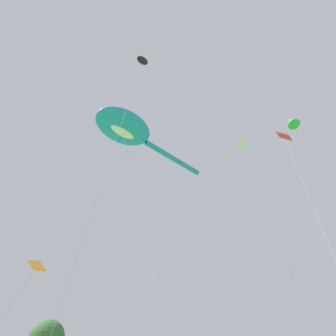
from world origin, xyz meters
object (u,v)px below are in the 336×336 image
object	(u,v)px
small_kite_streamer_purple	(244,152)
big_show_kite	(126,130)
small_kite_box_yellow	(34,270)
small_kite_delta_white	(292,123)
small_kite_stunt_black	(141,64)
small_kite_tiny_distant	(287,143)

from	to	relation	value
small_kite_streamer_purple	big_show_kite	bearing A→B (deg)	177.80
small_kite_box_yellow	small_kite_delta_white	distance (m)	18.23
big_show_kite	small_kite_stunt_black	bearing A→B (deg)	67.37
big_show_kite	small_kite_box_yellow	size ratio (longest dim) A/B	2.52
big_show_kite	small_kite_delta_white	size ratio (longest dim) A/B	1.19
small_kite_tiny_distant	small_kite_streamer_purple	xyz separation A→B (m)	(-0.12, 4.77, 3.28)
small_kite_tiny_distant	small_kite_stunt_black	distance (m)	12.72
small_kite_tiny_distant	small_kite_stunt_black	bearing A→B (deg)	-140.59
small_kite_stunt_black	small_kite_tiny_distant	bearing A→B (deg)	-23.64
small_kite_tiny_distant	small_kite_stunt_black	xyz separation A→B (m)	(-10.76, 0.76, 6.74)
small_kite_box_yellow	small_kite_stunt_black	bearing A→B (deg)	-23.48
small_kite_streamer_purple	small_kite_delta_white	bearing A→B (deg)	-96.43
small_kite_tiny_distant	small_kite_stunt_black	world-z (taller)	small_kite_stunt_black
big_show_kite	small_kite_box_yellow	bearing A→B (deg)	-42.06
small_kite_box_yellow	small_kite_streamer_purple	distance (m)	18.79
small_kite_box_yellow	small_kite_streamer_purple	world-z (taller)	small_kite_streamer_purple
small_kite_tiny_distant	small_kite_streamer_purple	bearing A→B (deg)	134.82
small_kite_stunt_black	small_kite_streamer_purple	bearing A→B (deg)	1.04
small_kite_tiny_distant	small_kite_delta_white	size ratio (longest dim) A/B	1.03
small_kite_box_yellow	small_kite_delta_white	bearing A→B (deg)	0.49
big_show_kite	small_kite_stunt_black	xyz separation A→B (m)	(0.22, -4.01, 3.57)
small_kite_delta_white	small_kite_streamer_purple	world-z (taller)	small_kite_streamer_purple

